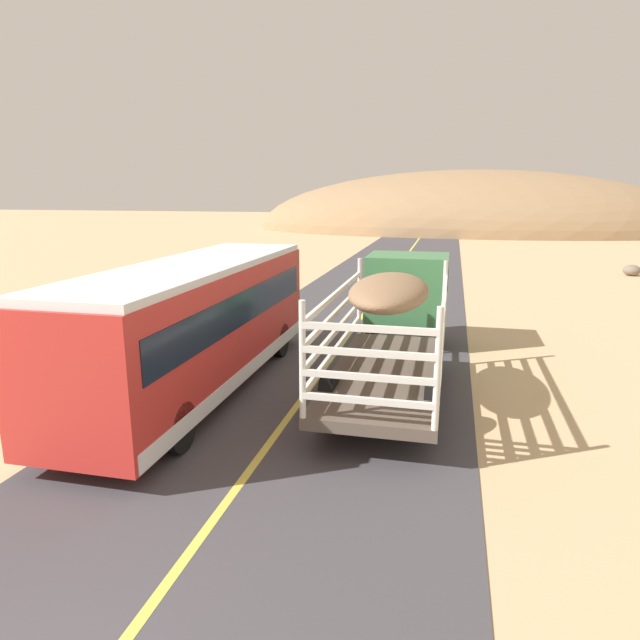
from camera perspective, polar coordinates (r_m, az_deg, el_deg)
name	(u,v)px	position (r m, az deg, el deg)	size (l,w,h in m)	color
livestock_truck	(401,303)	(15.97, 8.32, 1.74)	(2.53, 9.70, 3.02)	#3F7F4C
bus	(197,323)	(13.96, -12.54, -0.27)	(2.54, 10.00, 3.21)	red
boulder_near_shoulder	(632,270)	(37.55, 29.33, 4.46)	(0.97, 0.91, 0.64)	#756656
distant_hill	(469,231)	(72.21, 15.08, 8.84)	(53.49, 26.72, 14.69)	#957553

